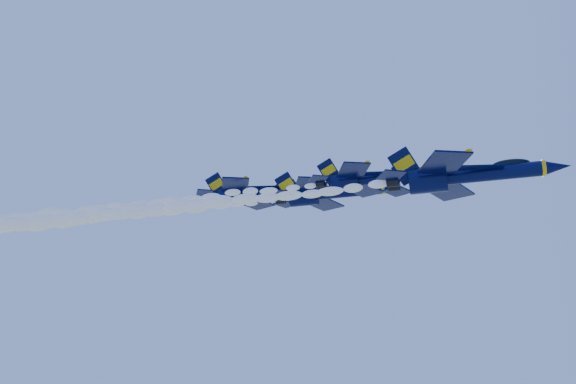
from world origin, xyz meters
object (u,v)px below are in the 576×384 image
(jet_lead, at_px, (464,175))
(jet_third, at_px, (329,193))
(jet_second, at_px, (370,179))
(jet_fourth, at_px, (256,193))

(jet_lead, bearing_deg, jet_third, 134.62)
(jet_lead, distance_m, jet_third, 27.24)
(jet_second, bearing_deg, jet_fourth, 143.70)
(jet_second, bearing_deg, jet_lead, -33.21)
(jet_second, xyz_separation_m, jet_third, (-7.73, 11.73, 2.98))
(jet_second, relative_size, jet_fourth, 0.81)
(jet_third, distance_m, jet_fourth, 12.32)
(jet_lead, distance_m, jet_second, 13.43)
(jet_fourth, bearing_deg, jet_lead, -35.22)
(jet_second, relative_size, jet_third, 0.83)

